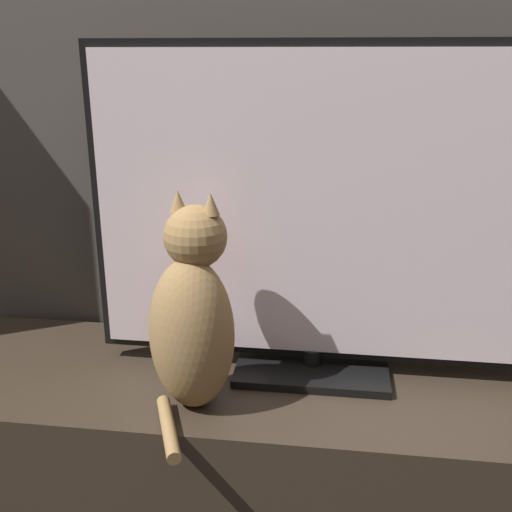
{
  "coord_description": "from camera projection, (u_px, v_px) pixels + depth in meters",
  "views": [
    {
      "loc": [
        0.21,
        -0.3,
        1.26
      ],
      "look_at": [
        0.05,
        0.9,
        0.85
      ],
      "focal_mm": 42.0,
      "sensor_mm": 36.0,
      "label": 1
    }
  ],
  "objects": [
    {
      "name": "wall_back",
      "position": [
        254.0,
        37.0,
        1.44
      ],
      "size": [
        4.8,
        0.05,
        2.6
      ],
      "color": "#47423D",
      "rests_on": "ground_plane"
    },
    {
      "name": "cat",
      "position": [
        193.0,
        318.0,
        1.25
      ],
      "size": [
        0.21,
        0.32,
        0.47
      ],
      "rotation": [
        0.0,
        0.0,
        -0.22
      ],
      "color": "#997547",
      "rests_on": "tv_stand"
    },
    {
      "name": "tv",
      "position": [
        317.0,
        220.0,
        1.33
      ],
      "size": [
        1.03,
        0.22,
        0.76
      ],
      "color": "black",
      "rests_on": "tv_stand"
    },
    {
      "name": "tv_stand",
      "position": [
        239.0,
        471.0,
        1.5
      ],
      "size": [
        1.48,
        0.49,
        0.54
      ],
      "color": "#33281E",
      "rests_on": "ground_plane"
    }
  ]
}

